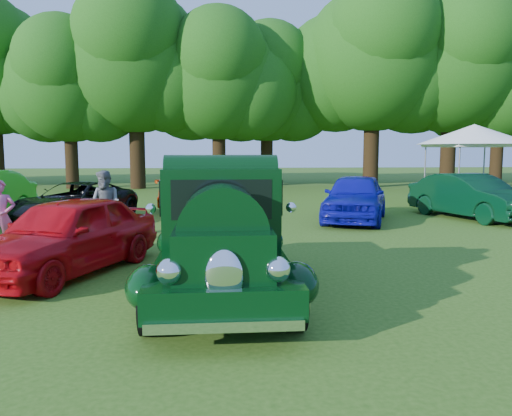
{
  "coord_description": "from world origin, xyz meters",
  "views": [
    {
      "loc": [
        0.35,
        -8.11,
        2.3
      ],
      "look_at": [
        1.2,
        2.27,
        1.1
      ],
      "focal_mm": 35.0,
      "sensor_mm": 36.0,
      "label": 1
    }
  ],
  "objects": [
    {
      "name": "back_car_green",
      "position": [
        8.98,
        8.03,
        0.76
      ],
      "size": [
        2.89,
        4.89,
        1.52
      ],
      "primitive_type": "imported",
      "rotation": [
        0.0,
        0.0,
        0.3
      ],
      "color": "black",
      "rests_on": "ground"
    },
    {
      "name": "back_car_orange",
      "position": [
        -0.35,
        9.61,
        0.62
      ],
      "size": [
        3.49,
        4.61,
        1.24
      ],
      "primitive_type": "imported",
      "rotation": [
        0.0,
        0.0,
        0.47
      ],
      "color": "#C73307",
      "rests_on": "ground"
    },
    {
      "name": "back_car_blue",
      "position": [
        4.92,
        7.83,
        0.78
      ],
      "size": [
        3.38,
        4.93,
        1.56
      ],
      "primitive_type": "imported",
      "rotation": [
        0.0,
        0.0,
        -0.37
      ],
      "color": "#0E0E9D",
      "rests_on": "ground"
    },
    {
      "name": "spectator_grey",
      "position": [
        -2.54,
        5.23,
        0.89
      ],
      "size": [
        1.07,
        0.98,
        1.79
      ],
      "primitive_type": "imported",
      "rotation": [
        0.0,
        0.0,
        -0.44
      ],
      "color": "slate",
      "rests_on": "ground"
    },
    {
      "name": "canopy_tent",
      "position": [
        10.95,
        11.73,
        2.94
      ],
      "size": [
        4.74,
        4.74,
        3.38
      ],
      "rotation": [
        0.0,
        0.0,
        0.05
      ],
      "color": "white",
      "rests_on": "ground"
    },
    {
      "name": "ground",
      "position": [
        0.0,
        0.0,
        0.0
      ],
      "size": [
        120.0,
        120.0,
        0.0
      ],
      "primitive_type": "plane",
      "color": "#2C5213",
      "rests_on": "ground"
    },
    {
      "name": "spectator_pink",
      "position": [
        -4.38,
        3.21,
        0.84
      ],
      "size": [
        0.71,
        0.59,
        1.67
      ],
      "primitive_type": "imported",
      "rotation": [
        0.0,
        0.0,
        0.36
      ],
      "color": "#C75281",
      "rests_on": "ground"
    },
    {
      "name": "red_convertible",
      "position": [
        -2.44,
        1.37,
        0.73
      ],
      "size": [
        3.25,
        4.62,
        1.46
      ],
      "primitive_type": "imported",
      "rotation": [
        0.0,
        0.0,
        -0.4
      ],
      "color": "#B3070E",
      "rests_on": "ground"
    },
    {
      "name": "hero_pickup",
      "position": [
        0.43,
        -0.22,
        0.88
      ],
      "size": [
        2.43,
        5.21,
        2.04
      ],
      "color": "black",
      "rests_on": "ground"
    },
    {
      "name": "tree_line",
      "position": [
        0.35,
        23.63,
        7.14
      ],
      "size": [
        61.55,
        11.07,
        12.31
      ],
      "color": "black",
      "rests_on": "ground"
    },
    {
      "name": "back_car_black",
      "position": [
        -4.12,
        8.19,
        0.65
      ],
      "size": [
        3.64,
        5.13,
        1.3
      ],
      "primitive_type": "imported",
      "rotation": [
        0.0,
        0.0,
        -0.36
      ],
      "color": "black",
      "rests_on": "ground"
    }
  ]
}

